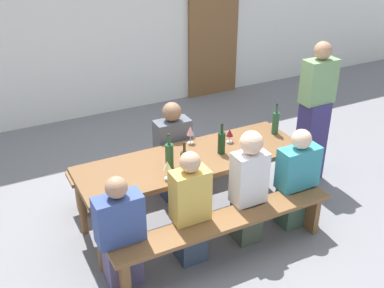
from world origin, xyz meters
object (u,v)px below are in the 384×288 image
at_px(bench_far, 165,162).
at_px(seated_guest_near_2, 248,189).
at_px(wooden_door, 213,33).
at_px(seated_guest_far_0, 173,153).
at_px(seated_guest_near_3, 296,181).
at_px(wine_bottle_0, 184,161).
at_px(bench_near, 225,227).
at_px(standing_host, 314,115).
at_px(wine_bottle_3, 276,123).
at_px(wine_bottle_2, 169,155).
at_px(wine_glass_0, 167,166).
at_px(wine_glass_2, 190,131).
at_px(wine_glass_1, 230,133).
at_px(tasting_table, 192,164).
at_px(seated_guest_near_0, 121,235).
at_px(wine_bottle_1, 222,142).
at_px(seated_guest_near_1, 190,210).

distance_m(bench_far, seated_guest_near_2, 1.25).
relative_size(wooden_door, seated_guest_far_0, 1.85).
bearing_deg(seated_guest_near_3, wooden_door, -16.44).
bearing_deg(wine_bottle_0, bench_near, -68.20).
bearing_deg(standing_host, wine_bottle_3, 7.72).
bearing_deg(bench_far, wine_bottle_2, -110.49).
distance_m(seated_guest_near_2, standing_host, 1.50).
bearing_deg(wine_glass_0, wine_bottle_3, 12.46).
height_order(wine_glass_0, wine_glass_2, wine_glass_2).
relative_size(bench_far, wine_glass_1, 15.01).
bearing_deg(standing_host, tasting_table, 5.17).
relative_size(bench_far, seated_guest_near_0, 2.06).
bearing_deg(seated_guest_near_0, seated_guest_near_3, -90.00).
distance_m(bench_near, seated_guest_near_0, 0.96).
xyz_separation_m(wine_glass_1, seated_guest_near_0, (-1.44, -0.63, -0.36)).
bearing_deg(wine_glass_0, seated_guest_near_0, -154.49).
xyz_separation_m(wine_bottle_3, wine_glass_2, (-0.92, 0.22, 0.01)).
xyz_separation_m(wine_bottle_1, wine_bottle_2, (-0.58, -0.03, 0.01)).
distance_m(wine_bottle_2, wine_glass_1, 0.80).
distance_m(wooden_door, bench_far, 3.19).
bearing_deg(seated_guest_far_0, tasting_table, -3.10).
xyz_separation_m(seated_guest_near_2, seated_guest_far_0, (-0.31, 1.03, -0.04)).
bearing_deg(seated_guest_near_1, wine_bottle_0, -17.64).
distance_m(tasting_table, seated_guest_far_0, 0.53).
distance_m(seated_guest_near_0, seated_guest_near_3, 1.85).
bearing_deg(seated_guest_near_2, bench_far, 15.76).
xyz_separation_m(wine_glass_0, standing_host, (2.03, 0.40, -0.07)).
distance_m(wine_bottle_1, wine_glass_2, 0.38).
height_order(tasting_table, wine_glass_1, wine_glass_1).
bearing_deg(seated_guest_far_0, seated_guest_near_3, 40.59).
bearing_deg(wine_glass_0, tasting_table, 33.21).
xyz_separation_m(wine_bottle_0, wine_bottle_3, (1.23, 0.27, 0.02)).
relative_size(bench_far, wine_bottle_1, 6.75).
relative_size(seated_guest_near_1, seated_guest_far_0, 0.99).
bearing_deg(wooden_door, wine_bottle_3, -107.18).
height_order(tasting_table, seated_guest_near_0, seated_guest_near_0).
height_order(wine_bottle_0, seated_guest_near_1, seated_guest_near_1).
distance_m(wooden_door, wine_glass_1, 3.31).
bearing_deg(wine_bottle_2, bench_far, 69.51).
bearing_deg(seated_guest_near_1, wine_bottle_3, -66.25).
relative_size(wooden_door, bench_far, 0.96).
relative_size(wine_bottle_1, wine_glass_1, 2.23).
bearing_deg(wine_bottle_2, seated_guest_near_1, -90.60).
distance_m(bench_far, wine_glass_0, 1.12).
xyz_separation_m(wine_bottle_0, seated_guest_near_1, (-0.10, -0.31, -0.32)).
height_order(wine_bottle_2, standing_host, standing_host).
bearing_deg(seated_guest_near_0, wine_bottle_3, -73.62).
relative_size(wine_bottle_2, standing_host, 0.21).
xyz_separation_m(bench_near, seated_guest_far_0, (0.03, 1.18, 0.18)).
bearing_deg(wine_bottle_2, wine_bottle_3, 6.26).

